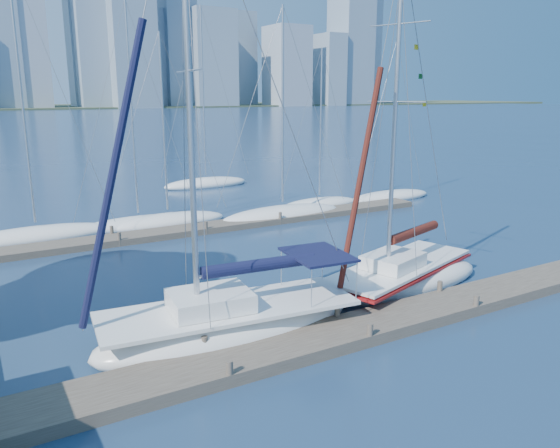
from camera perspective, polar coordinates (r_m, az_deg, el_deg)
ground at (r=19.07m, az=7.58°, el=-11.53°), size 700.00×700.00×0.00m
near_dock at (r=18.98m, az=7.60°, el=-10.99°), size 26.00×2.00×0.40m
far_dock at (r=33.12m, az=-6.67°, el=-0.27°), size 30.00×1.80×0.36m
sailboat_navy at (r=18.48m, az=-5.37°, el=-8.36°), size 9.54×3.98×15.53m
sailboat_maroon at (r=23.60m, az=12.43°, el=-3.97°), size 9.00×5.22×13.80m
bg_boat_0 at (r=33.39m, az=-24.07°, el=-1.09°), size 8.84×5.58×15.26m
bg_boat_1 at (r=34.54m, az=-14.54°, el=0.08°), size 7.78×2.58×13.49m
bg_boat_2 at (r=34.63m, az=-11.59°, el=0.28°), size 7.70×3.70×11.85m
bg_boat_3 at (r=35.74m, az=0.27°, el=1.03°), size 9.03×4.21×13.61m
bg_boat_4 at (r=39.40m, az=4.13°, el=2.10°), size 6.44×2.43×11.32m
bg_boat_5 at (r=43.01m, az=11.41°, el=2.85°), size 7.77×3.22×12.29m
bg_boat_7 at (r=48.51m, az=-7.74°, el=4.26°), size 8.00×4.02×15.44m
skyline at (r=306.96m, az=-24.87°, el=17.48°), size 502.79×51.31×101.03m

